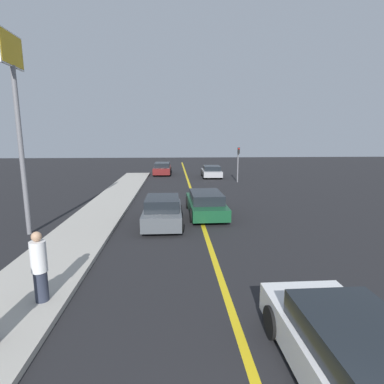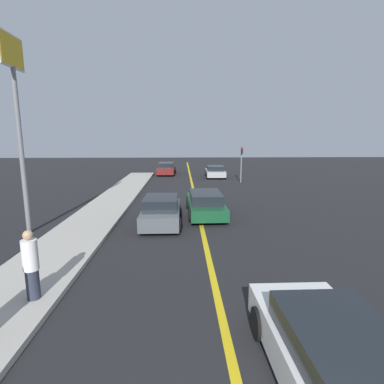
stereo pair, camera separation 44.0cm
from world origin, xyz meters
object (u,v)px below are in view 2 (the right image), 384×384
(car_near_right_lane, at_px, (335,357))
(traffic_light, at_px, (241,161))
(car_far_distant, at_px, (205,203))
(car_oncoming_far, at_px, (166,169))
(car_ahead_center, at_px, (161,211))
(car_parked_left_lot, at_px, (215,172))
(pedestrian_far_standing, at_px, (31,265))
(roadside_sign, at_px, (15,93))

(car_near_right_lane, distance_m, traffic_light, 23.20)
(car_far_distant, bearing_deg, car_oncoming_far, 98.19)
(car_ahead_center, height_order, car_parked_left_lot, car_ahead_center)
(car_far_distant, bearing_deg, pedestrian_far_standing, -121.28)
(car_parked_left_lot, bearing_deg, roadside_sign, -118.28)
(traffic_light, bearing_deg, roadside_sign, -130.44)
(car_parked_left_lot, distance_m, pedestrian_far_standing, 24.83)
(car_parked_left_lot, relative_size, roadside_sign, 0.48)
(traffic_light, bearing_deg, car_ahead_center, -115.88)
(roadside_sign, bearing_deg, car_parked_left_lot, 60.36)
(car_parked_left_lot, height_order, traffic_light, traffic_light)
(car_near_right_lane, bearing_deg, car_far_distant, 95.49)
(traffic_light, bearing_deg, car_parked_left_lot, 118.56)
(car_near_right_lane, relative_size, car_parked_left_lot, 1.07)
(car_oncoming_far, bearing_deg, roadside_sign, -102.64)
(car_far_distant, bearing_deg, car_near_right_lane, -85.31)
(car_oncoming_far, xyz_separation_m, traffic_light, (7.17, -6.38, 1.36))
(roadside_sign, bearing_deg, car_ahead_center, 9.97)
(car_near_right_lane, bearing_deg, car_parked_left_lot, 87.35)
(traffic_light, bearing_deg, car_near_right_lane, -97.43)
(pedestrian_far_standing, height_order, traffic_light, traffic_light)
(car_parked_left_lot, xyz_separation_m, car_oncoming_far, (-5.19, 2.74, 0.05))
(car_ahead_center, xyz_separation_m, car_far_distant, (2.25, 1.79, -0.04))
(car_near_right_lane, bearing_deg, car_oncoming_far, 97.63)
(traffic_light, bearing_deg, car_oncoming_far, 138.34)
(car_ahead_center, xyz_separation_m, pedestrian_far_standing, (-2.73, -6.84, 0.38))
(car_ahead_center, distance_m, car_parked_left_lot, 17.50)
(car_far_distant, relative_size, roadside_sign, 0.59)
(car_far_distant, xyz_separation_m, roadside_sign, (-7.99, -2.80, 5.26))
(car_parked_left_lot, distance_m, roadside_sign, 21.29)
(car_near_right_lane, xyz_separation_m, roadside_sign, (-9.19, 8.68, 5.26))
(car_far_distant, height_order, roadside_sign, roadside_sign)
(roadside_sign, bearing_deg, pedestrian_far_standing, -62.79)
(pedestrian_far_standing, bearing_deg, car_near_right_lane, -24.69)
(car_near_right_lane, distance_m, pedestrian_far_standing, 6.82)
(car_near_right_lane, height_order, traffic_light, traffic_light)
(car_ahead_center, bearing_deg, car_far_distant, 38.28)
(car_oncoming_far, distance_m, traffic_light, 9.69)
(car_parked_left_lot, xyz_separation_m, traffic_light, (1.98, -3.64, 1.42))
(car_ahead_center, height_order, traffic_light, traffic_light)
(car_near_right_lane, distance_m, roadside_sign, 13.69)
(car_near_right_lane, relative_size, traffic_light, 1.32)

